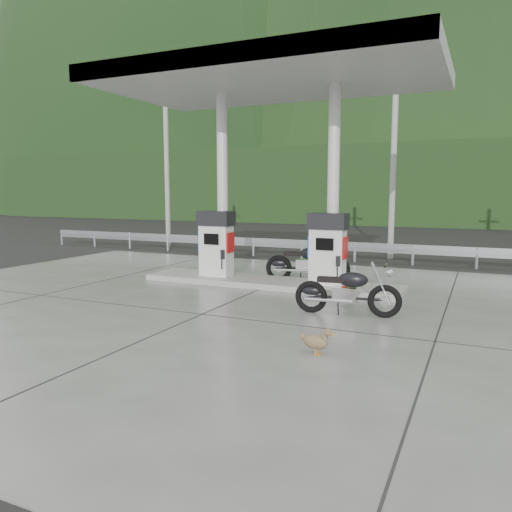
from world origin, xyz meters
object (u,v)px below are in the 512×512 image
at_px(gas_pump_left, 216,244).
at_px(gas_pump_right, 328,249).
at_px(motorcycle_right, 347,292).
at_px(duck, 315,342).
at_px(motorcycle_left, 308,263).

bearing_deg(gas_pump_left, gas_pump_right, 0.00).
xyz_separation_m(gas_pump_right, motorcycle_right, (1.10, -2.31, -0.58)).
relative_size(motorcycle_right, duck, 3.90).
xyz_separation_m(motorcycle_right, duck, (0.17, -2.62, -0.29)).
bearing_deg(gas_pump_right, motorcycle_left, 131.59).
height_order(gas_pump_left, duck, gas_pump_left).
distance_m(gas_pump_right, motorcycle_right, 2.63).
relative_size(gas_pump_left, motorcycle_left, 0.82).
distance_m(gas_pump_left, motorcycle_left, 2.60).
bearing_deg(motorcycle_left, duck, -84.21).
height_order(motorcycle_left, motorcycle_right, motorcycle_left).
distance_m(motorcycle_left, duck, 6.26).
xyz_separation_m(gas_pump_left, gas_pump_right, (3.20, 0.00, 0.00)).
bearing_deg(motorcycle_left, motorcycle_right, -73.23).
distance_m(gas_pump_right, duck, 5.17).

